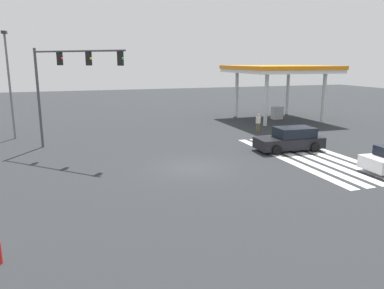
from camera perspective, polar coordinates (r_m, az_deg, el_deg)
The scene contains 7 objects.
ground_plane at distance 21.64m, azimuth 0.00°, elevation -3.55°, with size 123.50×123.50×0.00m, color #2B2D30.
crosswalk_markings at distance 25.31m, azimuth 17.62°, elevation -1.75°, with size 12.30×4.40×0.01m.
traffic_signal_mast at distance 26.33m, azimuth -18.85°, elevation 10.02°, with size 5.45×5.45×6.89m.
car_0 at distance 26.56m, azimuth 14.80°, elevation 0.74°, with size 2.26×4.69×1.59m.
gas_station_canopy at distance 40.28m, azimuth 13.14°, elevation 10.88°, with size 9.40×9.40×5.56m.
pedestrian at distance 32.55m, azimuth 10.05°, elevation 3.39°, with size 0.41×0.41×1.65m.
street_light_pole_b at distance 32.37m, azimuth -26.15°, elevation 9.38°, with size 0.80×0.36×8.22m.
Camera 1 is at (-19.70, 6.63, 6.03)m, focal length 35.00 mm.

